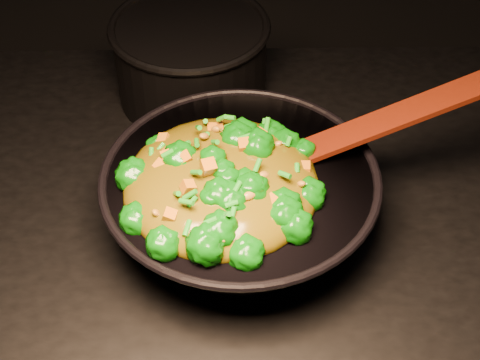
{
  "coord_description": "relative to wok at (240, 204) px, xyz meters",
  "views": [
    {
      "loc": [
        -0.03,
        -0.65,
        1.65
      ],
      "look_at": [
        -0.02,
        0.03,
        0.98
      ],
      "focal_mm": 55.0,
      "sensor_mm": 36.0,
      "label": 1
    }
  ],
  "objects": [
    {
      "name": "wok",
      "position": [
        0.0,
        0.0,
        0.0
      ],
      "size": [
        0.41,
        0.41,
        0.1
      ],
      "primitive_type": null,
      "rotation": [
        0.0,
        0.0,
        0.2
      ],
      "color": "black",
      "rests_on": "stovetop"
    },
    {
      "name": "stir_fry",
      "position": [
        -0.02,
        -0.02,
        0.09
      ],
      "size": [
        0.32,
        0.32,
        0.09
      ],
      "primitive_type": null,
      "rotation": [
        0.0,
        0.0,
        -0.36
      ],
      "color": "#0A5B06",
      "rests_on": "wok"
    },
    {
      "name": "spatula",
      "position": [
        0.18,
        0.05,
        0.1
      ],
      "size": [
        0.26,
        0.07,
        0.11
      ],
      "primitive_type": "cube",
      "rotation": [
        0.0,
        -0.38,
        0.12
      ],
      "color": "#341507",
      "rests_on": "wok"
    },
    {
      "name": "back_pot",
      "position": [
        -0.07,
        0.3,
        0.02
      ],
      "size": [
        0.25,
        0.25,
        0.14
      ],
      "primitive_type": "cylinder",
      "rotation": [
        0.0,
        0.0,
        0.05
      ],
      "color": "black",
      "rests_on": "stovetop"
    }
  ]
}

